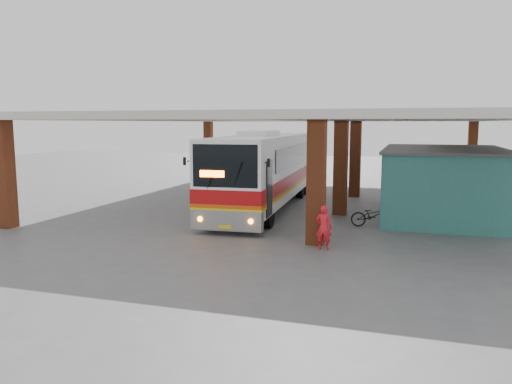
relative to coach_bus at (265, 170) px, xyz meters
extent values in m
plane|color=#515154|center=(0.85, -3.63, -1.92)|extent=(90.00, 90.00, 0.00)
cube|color=#964220|center=(3.85, -6.63, 0.25)|extent=(0.60, 0.60, 4.35)
cube|color=#964220|center=(3.85, -0.63, 0.25)|extent=(0.60, 0.60, 4.35)
cube|color=#964220|center=(3.85, 5.37, 0.25)|extent=(0.60, 0.60, 4.35)
cube|color=#964220|center=(-8.65, -7.63, 0.25)|extent=(0.60, 0.60, 4.35)
cube|color=#964220|center=(-8.65, 13.37, 0.25)|extent=(0.60, 0.60, 4.35)
cube|color=#964220|center=(10.85, 13.37, 0.25)|extent=(0.60, 0.60, 4.35)
cube|color=beige|center=(1.35, 2.87, 2.58)|extent=(21.00, 23.00, 0.30)
cube|color=#2D6C70|center=(8.35, 0.37, -0.42)|extent=(5.00, 8.00, 3.00)
cube|color=#4C4C4C|center=(8.35, 0.37, 1.13)|extent=(5.20, 8.20, 0.12)
cube|color=#163D39|center=(5.83, -1.13, -0.87)|extent=(0.08, 0.95, 2.10)
cube|color=black|center=(5.83, 1.87, -0.12)|extent=(0.08, 1.20, 1.00)
cube|color=black|center=(5.80, 1.87, -0.12)|extent=(0.04, 1.30, 1.10)
cube|color=white|center=(0.00, 0.04, 0.16)|extent=(3.58, 13.34, 3.08)
cube|color=white|center=(0.07, -1.06, 1.81)|extent=(1.53, 3.37, 0.27)
cube|color=gray|center=(0.40, -6.35, -1.32)|extent=(2.79, 0.61, 0.77)
cube|color=#AC0B0E|center=(0.00, 0.04, -0.44)|extent=(3.62, 13.34, 0.55)
cube|color=#CF4C0B|center=(0.00, 0.04, -0.79)|extent=(3.62, 13.34, 0.14)
cube|color=yellow|center=(0.00, 0.04, -0.91)|extent=(3.62, 13.34, 0.11)
cube|color=black|center=(0.41, -6.50, 0.74)|extent=(2.50, 0.26, 1.59)
cube|color=black|center=(-1.44, 0.83, 0.71)|extent=(0.68, 9.88, 0.99)
cube|color=black|center=(1.32, 1.00, 0.71)|extent=(0.68, 9.88, 0.99)
cube|color=#FF5905|center=(-0.08, -6.60, 0.44)|extent=(0.94, 0.11, 0.24)
sphere|color=orange|center=(-0.57, -6.64, -1.29)|extent=(0.20, 0.20, 0.20)
sphere|color=orange|center=(1.41, -6.51, -1.29)|extent=(0.20, 0.20, 0.20)
cube|color=yellow|center=(0.42, -6.58, -1.54)|extent=(0.50, 0.06, 0.13)
cylinder|color=black|center=(-0.90, -4.65, -1.37)|extent=(0.42, 1.12, 1.10)
cylinder|color=black|center=(1.48, -4.49, -1.37)|extent=(0.42, 1.12, 1.10)
cylinder|color=black|center=(-1.44, 3.80, -1.37)|extent=(0.42, 1.12, 1.10)
cylinder|color=black|center=(0.94, 3.95, -1.37)|extent=(0.42, 1.12, 1.10)
cylinder|color=black|center=(-1.53, 5.23, -1.37)|extent=(0.42, 1.12, 1.10)
cylinder|color=black|center=(0.85, 5.38, -1.37)|extent=(0.42, 1.12, 1.10)
imported|color=black|center=(5.55, -3.01, -1.45)|extent=(1.90, 1.01, 0.95)
imported|color=red|center=(4.25, -7.32, -1.17)|extent=(0.57, 0.39, 1.51)
cube|color=red|center=(5.85, 2.70, -1.72)|extent=(0.40, 0.40, 0.05)
cube|color=red|center=(6.01, 2.71, -1.48)|extent=(0.07, 0.38, 0.54)
cylinder|color=black|center=(5.70, 2.54, -1.83)|extent=(0.03, 0.03, 0.18)
cylinder|color=black|center=(6.01, 2.56, -1.83)|extent=(0.03, 0.03, 0.18)
cylinder|color=black|center=(5.68, 2.84, -1.83)|extent=(0.03, 0.03, 0.18)
cylinder|color=black|center=(5.99, 2.86, -1.83)|extent=(0.03, 0.03, 0.18)
camera|label=1|loc=(7.01, -23.63, 2.30)|focal=35.00mm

